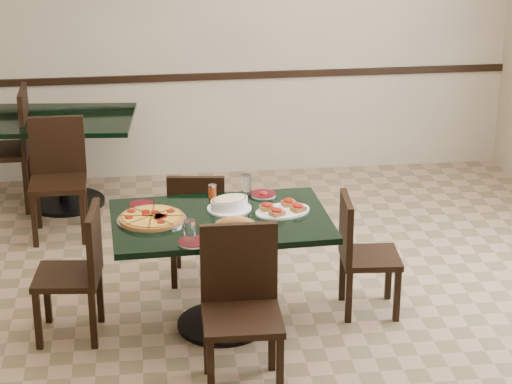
{
  "coord_description": "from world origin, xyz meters",
  "views": [
    {
      "loc": [
        -0.81,
        -5.72,
        3.12
      ],
      "look_at": [
        -0.09,
        0.0,
        0.87
      ],
      "focal_mm": 70.0,
      "sensor_mm": 36.0,
      "label": 1
    }
  ],
  "objects": [
    {
      "name": "chair_right",
      "position": [
        0.59,
        0.0,
        0.44
      ],
      "size": [
        0.4,
        0.4,
        0.8
      ],
      "rotation": [
        0.0,
        0.0,
        1.5
      ],
      "color": "black",
      "rests_on": "floor"
    },
    {
      "name": "back_chair_left",
      "position": [
        -1.82,
        2.16,
        0.56
      ],
      "size": [
        0.47,
        0.47,
        1.0
      ],
      "rotation": [
        0.0,
        0.0,
        -1.57
      ],
      "color": "black",
      "rests_on": "floor"
    },
    {
      "name": "pepperoni_pizza",
      "position": [
        -0.74,
        -0.09,
        0.77
      ],
      "size": [
        0.42,
        0.42,
        0.04
      ],
      "rotation": [
        0.0,
        0.0,
        -0.12
      ],
      "color": "#AAAAB1",
      "rests_on": "main_table"
    },
    {
      "name": "main_table",
      "position": [
        -0.32,
        -0.1,
        0.57
      ],
      "size": [
        1.37,
        0.91,
        0.75
      ],
      "rotation": [
        0.0,
        0.0,
        0.04
      ],
      "color": "black",
      "rests_on": "floor"
    },
    {
      "name": "water_glass_a",
      "position": [
        -0.12,
        0.25,
        0.82
      ],
      "size": [
        0.07,
        0.07,
        0.14
      ],
      "primitive_type": "cylinder",
      "color": "white",
      "rests_on": "main_table"
    },
    {
      "name": "floor",
      "position": [
        0.0,
        0.0,
        0.0
      ],
      "size": [
        5.5,
        5.5,
        0.0
      ],
      "primitive_type": "plane",
      "color": "#8E6F52",
      "rests_on": "ground"
    },
    {
      "name": "back_table",
      "position": [
        -1.41,
        2.15,
        0.52
      ],
      "size": [
        1.23,
        0.95,
        0.75
      ],
      "rotation": [
        0.0,
        0.0,
        -0.09
      ],
      "color": "black",
      "rests_on": "floor"
    },
    {
      "name": "pepper_shaker",
      "position": [
        -0.34,
        0.24,
        0.8
      ],
      "size": [
        0.05,
        0.05,
        0.09
      ],
      "color": "#B04C12",
      "rests_on": "main_table"
    },
    {
      "name": "back_chair_near",
      "position": [
        -1.42,
        1.57,
        0.51
      ],
      "size": [
        0.42,
        0.42,
        0.91
      ],
      "rotation": [
        0.0,
        0.0,
        0.0
      ],
      "color": "black",
      "rests_on": "floor"
    },
    {
      "name": "side_plate_far_l",
      "position": [
        -0.79,
        0.15,
        0.76
      ],
      "size": [
        0.16,
        0.16,
        0.02
      ],
      "rotation": [
        0.0,
        0.0,
        0.28
      ],
      "color": "silver",
      "rests_on": "main_table"
    },
    {
      "name": "chair_near",
      "position": [
        -0.27,
        -0.76,
        0.53
      ],
      "size": [
        0.45,
        0.45,
        0.94
      ],
      "rotation": [
        0.0,
        0.0,
        -0.02
      ],
      "color": "black",
      "rests_on": "floor"
    },
    {
      "name": "water_glass_b",
      "position": [
        -0.53,
        -0.46,
        0.82
      ],
      "size": [
        0.07,
        0.07,
        0.14
      ],
      "primitive_type": "cylinder",
      "color": "white",
      "rests_on": "main_table"
    },
    {
      "name": "napkin_setting",
      "position": [
        -0.38,
        -0.42,
        0.75
      ],
      "size": [
        0.17,
        0.17,
        0.01
      ],
      "rotation": [
        0.0,
        0.0,
        -0.17
      ],
      "color": "white",
      "rests_on": "main_table"
    },
    {
      "name": "chair_far",
      "position": [
        -0.42,
        0.55,
        0.46
      ],
      "size": [
        0.43,
        0.43,
        0.82
      ],
      "rotation": [
        0.0,
        0.0,
        3.01
      ],
      "color": "black",
      "rests_on": "floor"
    },
    {
      "name": "side_plate_near",
      "position": [
        -0.51,
        -0.46,
        0.76
      ],
      "size": [
        0.18,
        0.18,
        0.02
      ],
      "rotation": [
        0.0,
        0.0,
        0.4
      ],
      "color": "silver",
      "rests_on": "main_table"
    },
    {
      "name": "room_shell",
      "position": [
        1.02,
        1.73,
        1.17
      ],
      "size": [
        5.5,
        5.5,
        5.5
      ],
      "color": "white",
      "rests_on": "floor"
    },
    {
      "name": "bread_basket",
      "position": [
        -0.25,
        -0.32,
        0.79
      ],
      "size": [
        0.24,
        0.17,
        0.1
      ],
      "rotation": [
        0.0,
        0.0,
        -0.05
      ],
      "color": "brown",
      "rests_on": "main_table"
    },
    {
      "name": "bruschetta_platter",
      "position": [
        0.07,
        -0.06,
        0.77
      ],
      "size": [
        0.42,
        0.35,
        0.05
      ],
      "rotation": [
        0.0,
        0.0,
        0.33
      ],
      "color": "silver",
      "rests_on": "main_table"
    },
    {
      "name": "lasagna_casserole",
      "position": [
        -0.25,
        0.03,
        0.8
      ],
      "size": [
        0.3,
        0.28,
        0.09
      ],
      "rotation": [
        0.0,
        0.0,
        0.42
      ],
      "color": "silver",
      "rests_on": "main_table"
    },
    {
      "name": "chair_left",
      "position": [
        -1.19,
        -0.1,
        0.47
      ],
      "size": [
        0.43,
        0.43,
        0.85
      ],
      "rotation": [
        0.0,
        0.0,
        -1.67
      ],
      "color": "black",
      "rests_on": "floor"
    },
    {
      "name": "side_plate_far_r",
      "position": [
        -0.01,
        0.24,
        0.76
      ],
      "size": [
        0.17,
        0.17,
        0.03
      ],
      "rotation": [
        0.0,
        0.0,
        -0.18
      ],
      "color": "silver",
      "rests_on": "main_table"
    }
  ]
}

